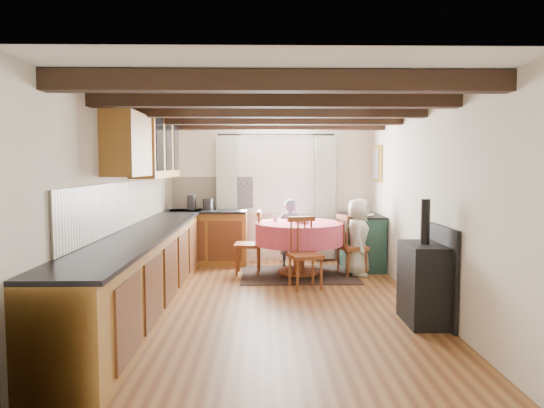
{
  "coord_description": "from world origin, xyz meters",
  "views": [
    {
      "loc": [
        -0.11,
        -5.8,
        1.67
      ],
      "look_at": [
        0.0,
        0.8,
        1.15
      ],
      "focal_mm": 32.35,
      "sensor_mm": 36.0,
      "label": 1
    }
  ],
  "objects_px": {
    "chair_right": "(352,245)",
    "child_right": "(358,237)",
    "chair_left": "(248,242)",
    "aga_range": "(361,241)",
    "cast_iron_stove": "(424,262)",
    "child_far": "(289,233)",
    "chair_near": "(305,253)",
    "cup": "(275,218)",
    "dining_table": "(299,249)"
  },
  "relations": [
    {
      "from": "chair_right",
      "to": "child_right",
      "type": "bearing_deg",
      "value": -95.31
    },
    {
      "from": "chair_left",
      "to": "child_right",
      "type": "xyz_separation_m",
      "value": [
        1.67,
        -0.09,
        0.09
      ]
    },
    {
      "from": "chair_right",
      "to": "aga_range",
      "type": "height_order",
      "value": "chair_right"
    },
    {
      "from": "cast_iron_stove",
      "to": "child_far",
      "type": "xyz_separation_m",
      "value": [
        -1.27,
        2.94,
        -0.1
      ]
    },
    {
      "from": "chair_right",
      "to": "child_far",
      "type": "height_order",
      "value": "child_far"
    },
    {
      "from": "chair_near",
      "to": "cup",
      "type": "distance_m",
      "value": 1.14
    },
    {
      "from": "chair_left",
      "to": "cup",
      "type": "distance_m",
      "value": 0.56
    },
    {
      "from": "aga_range",
      "to": "chair_right",
      "type": "bearing_deg",
      "value": -114.65
    },
    {
      "from": "chair_left",
      "to": "chair_near",
      "type": "bearing_deg",
      "value": 45.02
    },
    {
      "from": "chair_right",
      "to": "child_far",
      "type": "distance_m",
      "value": 1.13
    },
    {
      "from": "child_right",
      "to": "cup",
      "type": "relative_size",
      "value": 11.73
    },
    {
      "from": "chair_left",
      "to": "child_far",
      "type": "relative_size",
      "value": 0.87
    },
    {
      "from": "aga_range",
      "to": "child_far",
      "type": "relative_size",
      "value": 0.86
    },
    {
      "from": "cast_iron_stove",
      "to": "cup",
      "type": "bearing_deg",
      "value": 121.13
    },
    {
      "from": "aga_range",
      "to": "cast_iron_stove",
      "type": "distance_m",
      "value": 2.81
    },
    {
      "from": "chair_left",
      "to": "child_far",
      "type": "distance_m",
      "value": 0.86
    },
    {
      "from": "chair_left",
      "to": "child_right",
      "type": "height_order",
      "value": "child_right"
    },
    {
      "from": "chair_right",
      "to": "aga_range",
      "type": "relative_size",
      "value": 0.96
    },
    {
      "from": "dining_table",
      "to": "chair_left",
      "type": "bearing_deg",
      "value": 174.65
    },
    {
      "from": "chair_near",
      "to": "child_right",
      "type": "bearing_deg",
      "value": 27.18
    },
    {
      "from": "chair_right",
      "to": "child_right",
      "type": "distance_m",
      "value": 0.15
    },
    {
      "from": "child_far",
      "to": "cup",
      "type": "height_order",
      "value": "child_far"
    },
    {
      "from": "cast_iron_stove",
      "to": "cup",
      "type": "distance_m",
      "value": 2.93
    },
    {
      "from": "chair_left",
      "to": "aga_range",
      "type": "relative_size",
      "value": 1.02
    },
    {
      "from": "chair_near",
      "to": "chair_right",
      "type": "xyz_separation_m",
      "value": [
        0.78,
        0.78,
        -0.02
      ]
    },
    {
      "from": "chair_near",
      "to": "cup",
      "type": "bearing_deg",
      "value": 95.46
    },
    {
      "from": "child_right",
      "to": "cup",
      "type": "distance_m",
      "value": 1.3
    },
    {
      "from": "child_far",
      "to": "child_right",
      "type": "distance_m",
      "value": 1.19
    },
    {
      "from": "dining_table",
      "to": "child_far",
      "type": "bearing_deg",
      "value": 100.52
    },
    {
      "from": "child_far",
      "to": "cup",
      "type": "bearing_deg",
      "value": 59.03
    },
    {
      "from": "aga_range",
      "to": "cup",
      "type": "bearing_deg",
      "value": -168.0
    },
    {
      "from": "chair_near",
      "to": "cast_iron_stove",
      "type": "distance_m",
      "value": 1.89
    },
    {
      "from": "dining_table",
      "to": "aga_range",
      "type": "bearing_deg",
      "value": 24.88
    },
    {
      "from": "dining_table",
      "to": "child_right",
      "type": "bearing_deg",
      "value": -0.93
    },
    {
      "from": "dining_table",
      "to": "cup",
      "type": "xyz_separation_m",
      "value": [
        -0.36,
        0.19,
        0.45
      ]
    },
    {
      "from": "chair_right",
      "to": "chair_left",
      "type": "bearing_deg",
      "value": 69.05
    },
    {
      "from": "child_far",
      "to": "cast_iron_stove",
      "type": "bearing_deg",
      "value": 111.76
    },
    {
      "from": "chair_near",
      "to": "aga_range",
      "type": "distance_m",
      "value": 1.65
    },
    {
      "from": "chair_left",
      "to": "child_right",
      "type": "distance_m",
      "value": 1.68
    },
    {
      "from": "chair_left",
      "to": "cast_iron_stove",
      "type": "relative_size",
      "value": 0.75
    },
    {
      "from": "aga_range",
      "to": "child_far",
      "type": "bearing_deg",
      "value": 173.39
    },
    {
      "from": "dining_table",
      "to": "cast_iron_stove",
      "type": "xyz_separation_m",
      "value": [
        1.15,
        -2.32,
        0.26
      ]
    },
    {
      "from": "aga_range",
      "to": "child_right",
      "type": "distance_m",
      "value": 0.54
    },
    {
      "from": "chair_right",
      "to": "cast_iron_stove",
      "type": "bearing_deg",
      "value": 171.5
    },
    {
      "from": "dining_table",
      "to": "aga_range",
      "type": "relative_size",
      "value": 1.38
    },
    {
      "from": "cast_iron_stove",
      "to": "child_right",
      "type": "height_order",
      "value": "cast_iron_stove"
    },
    {
      "from": "child_far",
      "to": "child_right",
      "type": "height_order",
      "value": "child_right"
    },
    {
      "from": "chair_near",
      "to": "cast_iron_stove",
      "type": "relative_size",
      "value": 0.74
    },
    {
      "from": "cup",
      "to": "chair_right",
      "type": "bearing_deg",
      "value": -10.65
    },
    {
      "from": "aga_range",
      "to": "child_right",
      "type": "xyz_separation_m",
      "value": [
        -0.15,
        -0.5,
        0.14
      ]
    }
  ]
}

